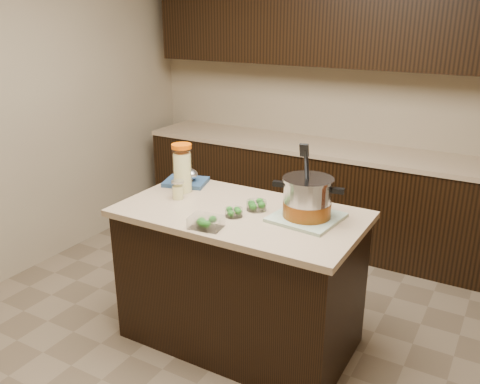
# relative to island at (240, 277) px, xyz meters

# --- Properties ---
(ground_plane) EXTENTS (4.00, 4.00, 0.00)m
(ground_plane) POSITION_rel_island_xyz_m (0.00, 0.00, -0.45)
(ground_plane) COLOR brown
(ground_plane) RESTS_ON ground
(room_shell) EXTENTS (4.04, 4.04, 2.72)m
(room_shell) POSITION_rel_island_xyz_m (0.00, 0.00, 1.26)
(room_shell) COLOR tan
(room_shell) RESTS_ON ground
(back_cabinets) EXTENTS (3.60, 0.63, 2.33)m
(back_cabinets) POSITION_rel_island_xyz_m (0.00, 1.74, 0.49)
(back_cabinets) COLOR black
(back_cabinets) RESTS_ON ground
(island) EXTENTS (1.46, 0.81, 0.90)m
(island) POSITION_rel_island_xyz_m (0.00, 0.00, 0.00)
(island) COLOR black
(island) RESTS_ON ground
(dish_towel) EXTENTS (0.40, 0.40, 0.02)m
(dish_towel) POSITION_rel_island_xyz_m (0.39, 0.08, 0.46)
(dish_towel) COLOR #517852
(dish_towel) RESTS_ON island
(stock_pot) EXTENTS (0.41, 0.34, 0.41)m
(stock_pot) POSITION_rel_island_xyz_m (0.39, 0.08, 0.56)
(stock_pot) COLOR #B7B7BC
(stock_pot) RESTS_ON dish_towel
(lemonade_pitcher) EXTENTS (0.14, 0.14, 0.32)m
(lemonade_pitcher) POSITION_rel_island_xyz_m (-0.50, 0.11, 0.59)
(lemonade_pitcher) COLOR #E9E18E
(lemonade_pitcher) RESTS_ON island
(mason_jar) EXTENTS (0.10, 0.10, 0.13)m
(mason_jar) POSITION_rel_island_xyz_m (-0.44, -0.02, 0.50)
(mason_jar) COLOR #E9E18E
(mason_jar) RESTS_ON island
(broccoli_tub_left) EXTENTS (0.16, 0.16, 0.06)m
(broccoli_tub_left) POSITION_rel_island_xyz_m (0.08, 0.06, 0.47)
(broccoli_tub_left) COLOR silver
(broccoli_tub_left) RESTS_ON island
(broccoli_tub_right) EXTENTS (0.13, 0.13, 0.05)m
(broccoli_tub_right) POSITION_rel_island_xyz_m (0.01, -0.09, 0.47)
(broccoli_tub_right) COLOR silver
(broccoli_tub_right) RESTS_ON island
(broccoli_tub_rect) EXTENTS (0.19, 0.15, 0.06)m
(broccoli_tub_rect) POSITION_rel_island_xyz_m (-0.04, -0.31, 0.48)
(broccoli_tub_rect) COLOR silver
(broccoli_tub_rect) RESTS_ON island
(blue_tray) EXTENTS (0.33, 0.30, 0.11)m
(blue_tray) POSITION_rel_island_xyz_m (-0.56, 0.25, 0.48)
(blue_tray) COLOR navy
(blue_tray) RESTS_ON island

